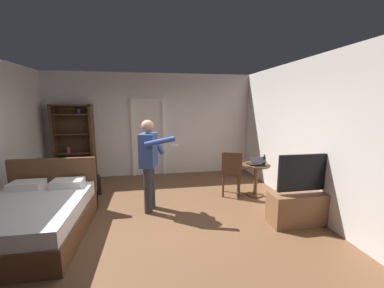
% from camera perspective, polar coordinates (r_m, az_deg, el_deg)
% --- Properties ---
extents(ground_plane, '(6.13, 6.13, 0.00)m').
position_cam_1_polar(ground_plane, '(4.31, -8.66, -17.90)').
color(ground_plane, brown).
extents(wall_back, '(5.77, 0.12, 2.81)m').
position_cam_1_polar(wall_back, '(6.70, -9.49, 4.54)').
color(wall_back, silver).
rests_on(wall_back, ground_plane).
extents(wall_right, '(0.12, 5.81, 2.81)m').
position_cam_1_polar(wall_right, '(4.81, 26.75, 1.67)').
color(wall_right, silver).
rests_on(wall_right, ground_plane).
extents(doorway_frame, '(0.93, 0.08, 2.13)m').
position_cam_1_polar(doorway_frame, '(6.64, -10.43, 2.88)').
color(doorway_frame, white).
rests_on(doorway_frame, ground_plane).
extents(bed, '(1.46, 1.90, 1.02)m').
position_cam_1_polar(bed, '(4.41, -33.91, -14.47)').
color(bed, brown).
rests_on(bed, ground_plane).
extents(bookshelf, '(0.97, 0.32, 1.98)m').
position_cam_1_polar(bookshelf, '(6.81, -26.57, 0.84)').
color(bookshelf, '#4C331E').
rests_on(bookshelf, ground_plane).
extents(tv_flatscreen, '(1.20, 0.40, 1.19)m').
position_cam_1_polar(tv_flatscreen, '(4.49, 25.60, -12.82)').
color(tv_flatscreen, brown).
rests_on(tv_flatscreen, ground_plane).
extents(side_table, '(0.59, 0.59, 0.70)m').
position_cam_1_polar(side_table, '(5.36, 15.12, -7.16)').
color(side_table, brown).
rests_on(side_table, ground_plane).
extents(laptop, '(0.34, 0.34, 0.17)m').
position_cam_1_polar(laptop, '(5.23, 15.18, -4.33)').
color(laptop, black).
rests_on(laptop, side_table).
extents(bottle_on_table, '(0.06, 0.06, 0.23)m').
position_cam_1_polar(bottle_on_table, '(5.26, 17.03, -3.84)').
color(bottle_on_table, black).
rests_on(bottle_on_table, side_table).
extents(wooden_chair, '(0.52, 0.52, 0.99)m').
position_cam_1_polar(wooden_chair, '(5.20, 9.48, -6.59)').
color(wooden_chair, '#4C331E').
rests_on(wooden_chair, ground_plane).
extents(person_blue_shirt, '(0.69, 0.69, 1.71)m').
position_cam_1_polar(person_blue_shirt, '(4.39, -10.27, -3.67)').
color(person_blue_shirt, '#333338').
rests_on(person_blue_shirt, ground_plane).
extents(suitcase_dark, '(0.51, 0.41, 0.38)m').
position_cam_1_polar(suitcase_dark, '(5.79, -23.47, -9.23)').
color(suitcase_dark, black).
rests_on(suitcase_dark, ground_plane).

